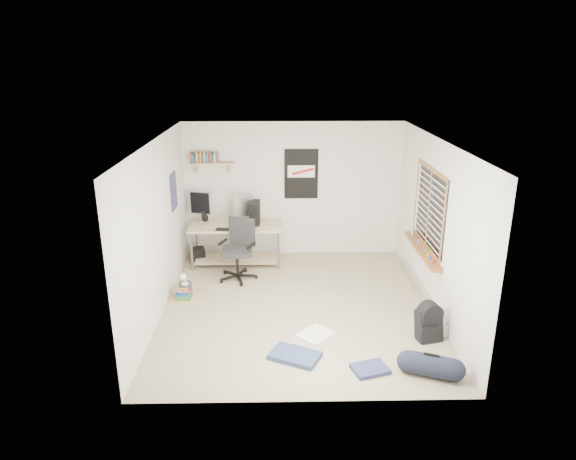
{
  "coord_description": "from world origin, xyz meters",
  "views": [
    {
      "loc": [
        -0.28,
        -6.97,
        3.6
      ],
      "look_at": [
        -0.13,
        0.14,
        1.18
      ],
      "focal_mm": 32.0,
      "sensor_mm": 36.0,
      "label": 1
    }
  ],
  "objects_px": {
    "office_chair": "(237,252)",
    "book_stack": "(184,289)",
    "backpack": "(429,325)",
    "duffel_bag": "(431,365)",
    "desk": "(236,245)"
  },
  "relations": [
    {
      "from": "desk",
      "to": "backpack",
      "type": "bearing_deg",
      "value": -57.64
    },
    {
      "from": "office_chair",
      "to": "book_stack",
      "type": "bearing_deg",
      "value": -115.65
    },
    {
      "from": "office_chair",
      "to": "backpack",
      "type": "xyz_separation_m",
      "value": [
        2.69,
        -2.02,
        -0.29
      ]
    },
    {
      "from": "desk",
      "to": "duffel_bag",
      "type": "relative_size",
      "value": 3.07
    },
    {
      "from": "book_stack",
      "to": "office_chair",
      "type": "bearing_deg",
      "value": 43.21
    },
    {
      "from": "backpack",
      "to": "book_stack",
      "type": "relative_size",
      "value": 0.99
    },
    {
      "from": "office_chair",
      "to": "backpack",
      "type": "relative_size",
      "value": 2.4
    },
    {
      "from": "desk",
      "to": "office_chair",
      "type": "relative_size",
      "value": 1.6
    },
    {
      "from": "backpack",
      "to": "duffel_bag",
      "type": "relative_size",
      "value": 0.8
    },
    {
      "from": "backpack",
      "to": "book_stack",
      "type": "bearing_deg",
      "value": 145.37
    },
    {
      "from": "desk",
      "to": "office_chair",
      "type": "bearing_deg",
      "value": -97.75
    },
    {
      "from": "duffel_bag",
      "to": "book_stack",
      "type": "bearing_deg",
      "value": 168.41
    },
    {
      "from": "office_chair",
      "to": "book_stack",
      "type": "height_order",
      "value": "office_chair"
    },
    {
      "from": "duffel_bag",
      "to": "office_chair",
      "type": "bearing_deg",
      "value": 152.48
    },
    {
      "from": "desk",
      "to": "backpack",
      "type": "height_order",
      "value": "desk"
    }
  ]
}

